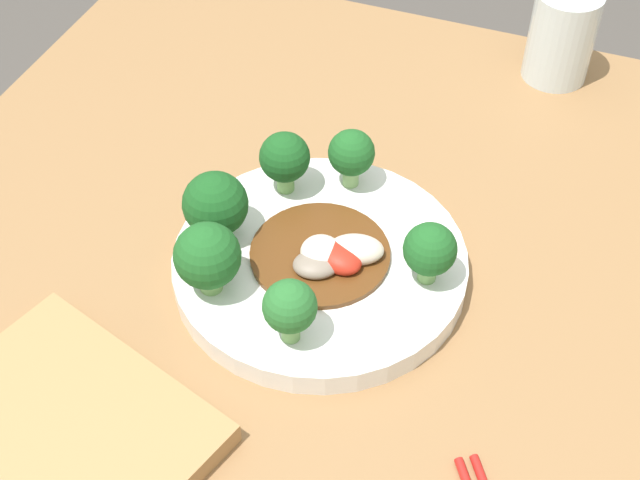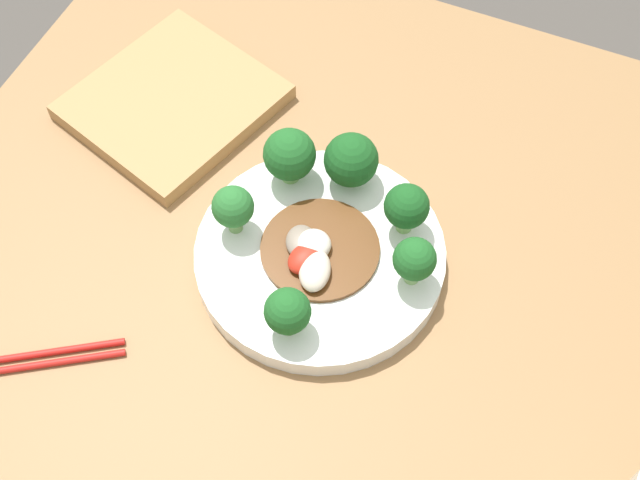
% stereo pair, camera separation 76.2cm
% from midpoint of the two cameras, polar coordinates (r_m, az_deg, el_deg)
% --- Properties ---
extents(table, '(0.94, 0.89, 0.77)m').
position_cam_midpoint_polar(table, '(1.13, 13.27, -22.15)').
color(table, olive).
rests_on(table, ground_plane).
extents(plate, '(0.26, 0.26, 0.02)m').
position_cam_midpoint_polar(plate, '(0.77, 20.57, -13.19)').
color(plate, white).
rests_on(plate, table).
extents(broccoli_southeast, '(0.05, 0.05, 0.06)m').
position_cam_midpoint_polar(broccoli_southeast, '(0.77, 27.45, -9.38)').
color(broccoli_southeast, '#7AAD5B').
rests_on(broccoli_southeast, plate).
extents(broccoli_northeast, '(0.06, 0.06, 0.07)m').
position_cam_midpoint_polar(broccoli_northeast, '(0.75, 18.06, -5.35)').
color(broccoli_northeast, '#7AAD5B').
rests_on(broccoli_northeast, plate).
extents(broccoli_east, '(0.06, 0.06, 0.06)m').
position_cam_midpoint_polar(broccoli_east, '(0.78, 22.28, -5.47)').
color(broccoli_east, '#70A356').
rests_on(broccoli_east, plate).
extents(broccoli_north, '(0.04, 0.04, 0.06)m').
position_cam_midpoint_polar(broccoli_north, '(0.71, 14.56, -10.25)').
color(broccoli_north, '#70A356').
rests_on(broccoli_north, plate).
extents(broccoli_south, '(0.04, 0.04, 0.06)m').
position_cam_midpoint_polar(broccoli_south, '(0.76, 28.91, -13.63)').
color(broccoli_south, '#89B76B').
rests_on(broccoli_south, plate).
extents(broccoli_west, '(0.05, 0.05, 0.06)m').
position_cam_midpoint_polar(broccoli_west, '(0.70, 20.75, -19.01)').
color(broccoli_west, '#70A356').
rests_on(broccoli_west, plate).
extents(stirfry_center, '(0.12, 0.12, 0.02)m').
position_cam_midpoint_polar(stirfry_center, '(0.75, 20.76, -13.28)').
color(stirfry_center, '#5B3314').
rests_on(stirfry_center, plate).
extents(chopsticks, '(0.15, 0.21, 0.01)m').
position_cam_midpoint_polar(chopsticks, '(0.71, -4.21, -23.48)').
color(chopsticks, red).
rests_on(chopsticks, table).
extents(cutting_board, '(0.26, 0.25, 0.02)m').
position_cam_midpoint_polar(cutting_board, '(0.82, 6.42, 0.17)').
color(cutting_board, '#AD7F4C').
rests_on(cutting_board, table).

